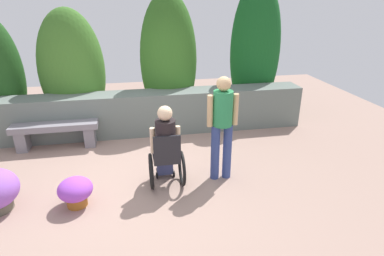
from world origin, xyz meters
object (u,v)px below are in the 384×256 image
(stone_bench, at_px, (56,131))
(person_standing_companion, at_px, (222,122))
(person_in_wheelchair, at_px, (166,149))
(flower_pot_terracotta_by_wall, at_px, (76,191))

(stone_bench, distance_m, person_standing_companion, 3.37)
(stone_bench, relative_size, person_in_wheelchair, 1.21)
(stone_bench, distance_m, person_in_wheelchair, 2.63)
(stone_bench, bearing_deg, flower_pot_terracotta_by_wall, -76.04)
(stone_bench, bearing_deg, person_standing_companion, -33.85)
(person_in_wheelchair, bearing_deg, person_standing_companion, 9.37)
(flower_pot_terracotta_by_wall, bearing_deg, stone_bench, 107.26)
(person_in_wheelchair, bearing_deg, flower_pot_terracotta_by_wall, -160.19)
(person_standing_companion, height_order, flower_pot_terracotta_by_wall, person_standing_companion)
(person_standing_companion, distance_m, flower_pot_terracotta_by_wall, 2.37)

